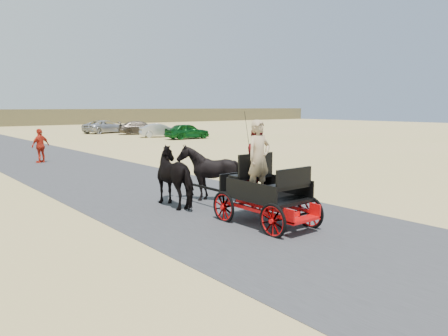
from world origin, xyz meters
TOP-DOWN VIEW (x-y plane):
  - ground at (0.00, 0.00)m, footprint 140.00×140.00m
  - road at (0.00, 0.00)m, footprint 6.00×140.00m
  - carriage at (0.04, -1.04)m, footprint 1.30×2.40m
  - horse_left at (-0.51, 1.96)m, footprint 0.91×2.01m
  - horse_right at (0.59, 1.96)m, footprint 1.37×1.54m
  - driver_man at (-0.16, -0.99)m, footprint 0.66×0.43m
  - passenger_woman at (0.34, -0.44)m, footprint 0.77×0.60m
  - pedestrian at (-0.63, 14.43)m, footprint 1.09×0.79m
  - car_a at (14.28, 23.31)m, footprint 4.04×1.78m
  - car_b at (13.63, 26.81)m, footprint 3.99×2.45m
  - car_c at (14.24, 31.64)m, footprint 4.93×3.45m
  - car_d at (12.27, 35.78)m, footprint 5.30×3.42m

SIDE VIEW (x-z plane):
  - ground at x=0.00m, z-range 0.00..0.00m
  - road at x=0.00m, z-range 0.00..0.01m
  - carriage at x=0.04m, z-range 0.00..0.72m
  - car_b at x=13.63m, z-range 0.00..1.24m
  - car_c at x=14.24m, z-range 0.00..1.33m
  - car_a at x=14.28m, z-range 0.00..1.35m
  - car_d at x=12.27m, z-range 0.00..1.36m
  - horse_left at x=-0.51m, z-range 0.00..1.70m
  - horse_right at x=0.59m, z-range 0.00..1.70m
  - pedestrian at x=-0.63m, z-range 0.00..1.73m
  - passenger_woman at x=0.34m, z-range 0.72..2.30m
  - driver_man at x=-0.16m, z-range 0.72..2.52m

